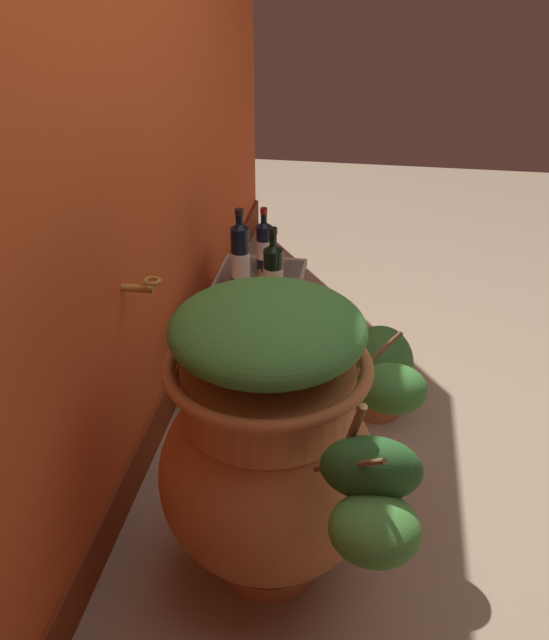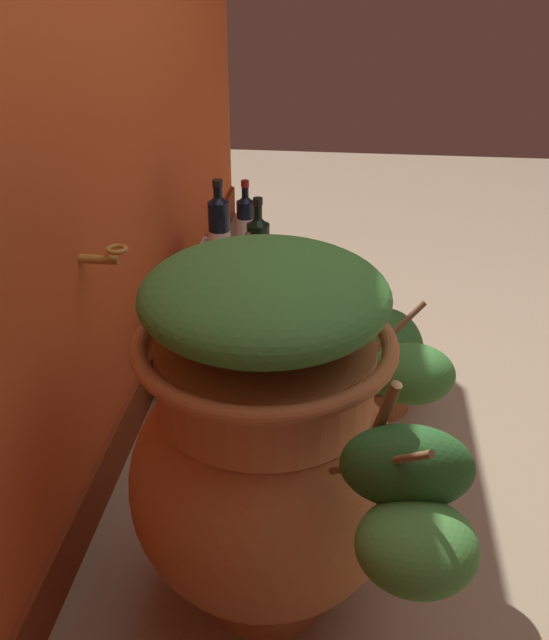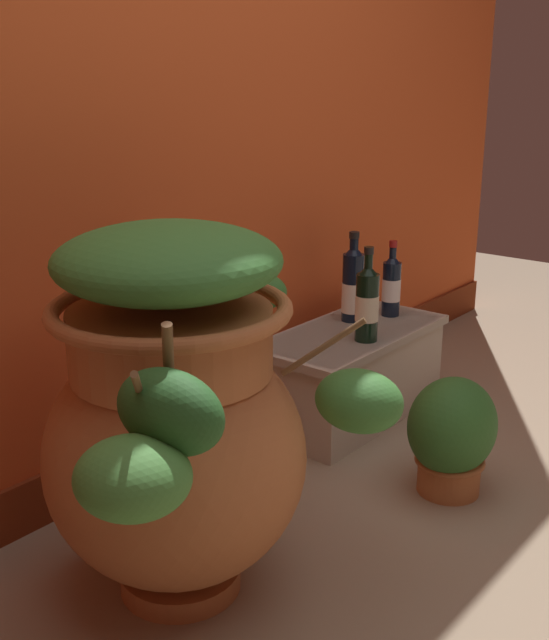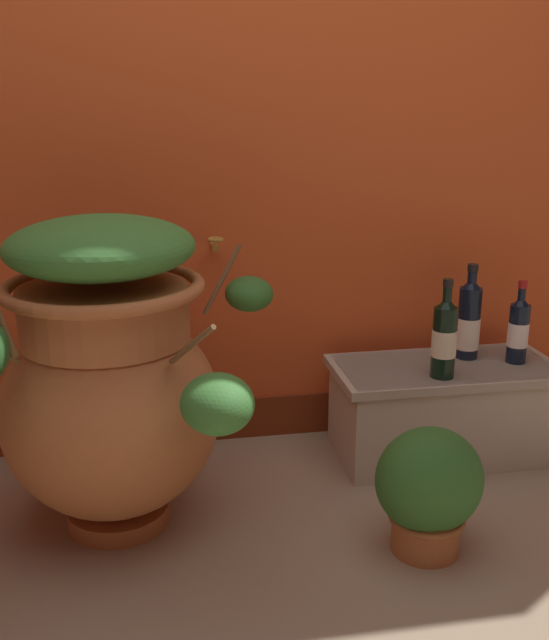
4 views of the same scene
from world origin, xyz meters
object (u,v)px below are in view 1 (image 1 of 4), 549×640
(wine_bottle_left, at_px, (240,253))
(wine_bottle_right, at_px, (264,244))
(wine_bottle_middle, at_px, (273,272))
(terracotta_urn, at_px, (273,446))
(potted_shrub, at_px, (379,370))

(wine_bottle_left, xyz_separation_m, wine_bottle_right, (0.15, -0.08, -0.02))
(wine_bottle_left, bearing_deg, wine_bottle_middle, -134.10)
(terracotta_urn, relative_size, potted_shrub, 2.65)
(terracotta_urn, xyz_separation_m, wine_bottle_middle, (1.07, 0.16, 0.01))
(wine_bottle_right, bearing_deg, wine_bottle_middle, -164.05)
(potted_shrub, bearing_deg, wine_bottle_middle, 64.49)
(potted_shrub, bearing_deg, terracotta_urn, 161.56)
(potted_shrub, bearing_deg, wine_bottle_right, 45.77)
(wine_bottle_middle, xyz_separation_m, potted_shrub, (-0.21, -0.45, -0.29))
(wine_bottle_middle, xyz_separation_m, wine_bottle_right, (0.31, 0.09, -0.02))
(terracotta_urn, relative_size, wine_bottle_middle, 2.93)
(wine_bottle_right, height_order, potted_shrub, wine_bottle_right)
(wine_bottle_right, xyz_separation_m, potted_shrub, (-0.52, -0.54, -0.27))
(wine_bottle_left, distance_m, wine_bottle_right, 0.17)
(wine_bottle_left, distance_m, wine_bottle_middle, 0.23)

